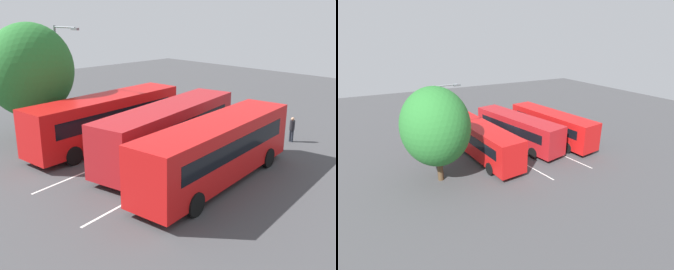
{
  "view_description": "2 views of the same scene",
  "coord_description": "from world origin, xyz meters",
  "views": [
    {
      "loc": [
        -14.22,
        -15.39,
        8.09
      ],
      "look_at": [
        0.99,
        0.2,
        1.25
      ],
      "focal_mm": 42.93,
      "sensor_mm": 36.0,
      "label": 1
    },
    {
      "loc": [
        -21.3,
        12.84,
        10.63
      ],
      "look_at": [
        0.46,
        1.22,
        1.36
      ],
      "focal_mm": 28.19,
      "sensor_mm": 36.0,
      "label": 2
    }
  ],
  "objects": [
    {
      "name": "bus_far_left",
      "position": [
        0.11,
        -4.08,
        1.71
      ],
      "size": [
        10.92,
        3.74,
        3.09
      ],
      "rotation": [
        0.0,
        0.0,
        0.13
      ],
      "color": "red",
      "rests_on": "ground"
    },
    {
      "name": "lane_stripe_outer_left",
      "position": [
        0.0,
        -2.06,
        0.0
      ],
      "size": [
        14.1,
        2.36,
        0.01
      ],
      "primitive_type": "cube",
      "rotation": [
        0.0,
        0.0,
        0.16
      ],
      "color": "silver",
      "rests_on": "ground"
    },
    {
      "name": "depot_tree",
      "position": [
        -2.78,
        8.77,
        4.42
      ],
      "size": [
        5.62,
        5.06,
        7.38
      ],
      "color": "#4C3823",
      "rests_on": "ground"
    },
    {
      "name": "pedestrian",
      "position": [
        8.42,
        -3.43,
        0.94
      ],
      "size": [
        0.35,
        0.35,
        1.61
      ],
      "rotation": [
        0.0,
        0.0,
        3.06
      ],
      "color": "#232833",
      "rests_on": "ground"
    },
    {
      "name": "street_lamp",
      "position": [
        -1.07,
        8.1,
        4.13
      ],
      "size": [
        0.48,
        2.35,
        7.13
      ],
      "rotation": [
        0.0,
        0.0,
        -1.44
      ],
      "color": "gray",
      "rests_on": "ground"
    },
    {
      "name": "bus_center_right",
      "position": [
        -0.33,
        4.22,
        1.71
      ],
      "size": [
        10.89,
        3.43,
        3.09
      ],
      "rotation": [
        0.0,
        0.0,
        0.1
      ],
      "color": "red",
      "rests_on": "ground"
    },
    {
      "name": "lane_stripe_inner_left",
      "position": [
        0.0,
        2.06,
        0.0
      ],
      "size": [
        14.1,
        2.36,
        0.01
      ],
      "primitive_type": "cube",
      "rotation": [
        0.0,
        0.0,
        0.16
      ],
      "color": "silver",
      "rests_on": "ground"
    },
    {
      "name": "bus_center_left",
      "position": [
        0.68,
        -0.2,
        1.71
      ],
      "size": [
        10.95,
        4.5,
        3.09
      ],
      "rotation": [
        0.0,
        0.0,
        0.21
      ],
      "color": "#AD191E",
      "rests_on": "ground"
    },
    {
      "name": "ground_plane",
      "position": [
        0.0,
        0.0,
        0.0
      ],
      "size": [
        69.62,
        69.62,
        0.0
      ],
      "primitive_type": "plane",
      "color": "#424244"
    }
  ]
}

